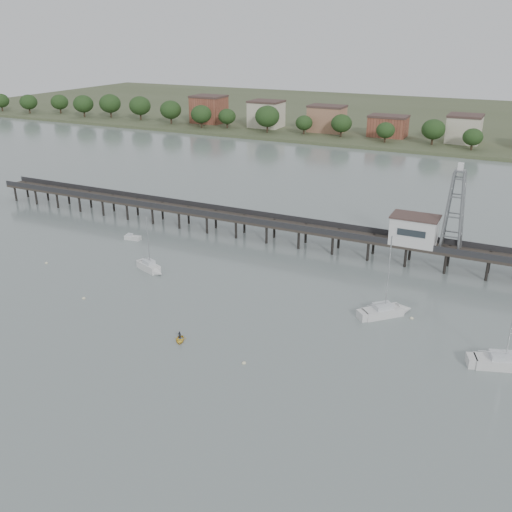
% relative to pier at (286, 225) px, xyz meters
% --- Properties ---
extents(ground_plane, '(500.00, 500.00, 0.00)m').
position_rel_pier_xyz_m(ground_plane, '(0.00, -60.00, -3.79)').
color(ground_plane, slate).
rests_on(ground_plane, ground).
extents(pier, '(150.00, 5.00, 5.50)m').
position_rel_pier_xyz_m(pier, '(0.00, 0.00, 0.00)').
color(pier, '#2D2823').
rests_on(pier, ground).
extents(pier_building, '(8.40, 5.40, 5.30)m').
position_rel_pier_xyz_m(pier_building, '(25.00, 0.00, 2.87)').
color(pier_building, silver).
rests_on(pier_building, ground).
extents(lattice_tower, '(3.20, 3.20, 15.50)m').
position_rel_pier_xyz_m(lattice_tower, '(31.50, 0.00, 7.31)').
color(lattice_tower, slate).
rests_on(lattice_tower, ground).
extents(sailboat_b, '(6.54, 3.96, 10.60)m').
position_rel_pier_xyz_m(sailboat_b, '(-15.72, -24.01, -3.14)').
color(sailboat_b, silver).
rests_on(sailboat_b, ground).
extents(sailboat_c, '(7.50, 7.47, 13.55)m').
position_rel_pier_xyz_m(sailboat_c, '(26.41, -21.65, -3.15)').
color(sailboat_c, silver).
rests_on(sailboat_c, ground).
extents(white_tender, '(3.48, 1.78, 1.30)m').
position_rel_pier_xyz_m(white_tender, '(-29.23, -11.98, -3.39)').
color(white_tender, silver).
rests_on(white_tender, ground).
extents(yellow_dinghy, '(1.71, 1.20, 2.34)m').
position_rel_pier_xyz_m(yellow_dinghy, '(2.07, -42.24, -3.79)').
color(yellow_dinghy, yellow).
rests_on(yellow_dinghy, ground).
extents(dinghy_occupant, '(0.82, 1.32, 0.30)m').
position_rel_pier_xyz_m(dinghy_occupant, '(2.07, -42.24, -3.79)').
color(dinghy_occupant, black).
rests_on(dinghy_occupant, ground).
extents(mooring_buoys, '(87.23, 22.52, 0.39)m').
position_rel_pier_xyz_m(mooring_buoys, '(7.75, -33.58, -3.71)').
color(mooring_buoys, beige).
rests_on(mooring_buoys, ground).
extents(far_shore, '(500.00, 170.00, 10.40)m').
position_rel_pier_xyz_m(far_shore, '(0.36, 179.58, -2.85)').
color(far_shore, '#475133').
rests_on(far_shore, ground).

